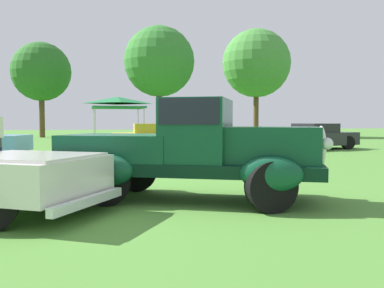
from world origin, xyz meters
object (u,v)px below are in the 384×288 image
at_px(feature_pickup_truck, 193,149).
at_px(canopy_tent_left_field, 118,102).
at_px(show_car_yellow, 157,137).
at_px(show_car_charcoal, 318,137).

height_order(feature_pickup_truck, canopy_tent_left_field, canopy_tent_left_field).
height_order(show_car_yellow, show_car_charcoal, same).
relative_size(show_car_yellow, canopy_tent_left_field, 1.43).
bearing_deg(feature_pickup_truck, canopy_tent_left_field, 89.44).
bearing_deg(canopy_tent_left_field, feature_pickup_truck, -90.56).
xyz_separation_m(feature_pickup_truck, canopy_tent_left_field, (0.17, 17.71, 1.56)).
bearing_deg(feature_pickup_truck, show_car_yellow, 83.16).
distance_m(show_car_charcoal, canopy_tent_left_field, 11.13).
height_order(feature_pickup_truck, show_car_charcoal, feature_pickup_truck).
bearing_deg(show_car_charcoal, show_car_yellow, 169.86).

